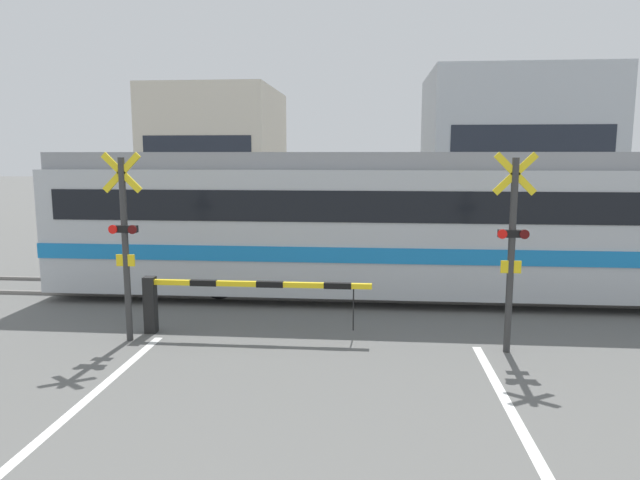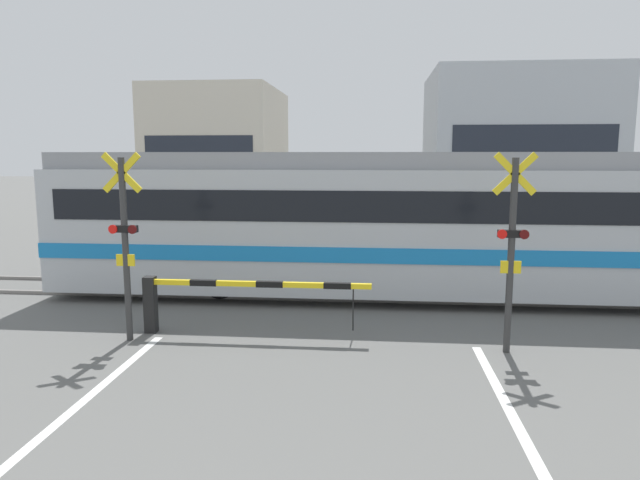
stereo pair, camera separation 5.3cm
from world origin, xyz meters
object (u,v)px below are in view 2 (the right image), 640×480
(crossing_barrier_near, at_px, (210,294))
(crossing_signal_right, at_px, (512,244))
(crossing_signal_left, at_px, (125,239))
(crossing_barrier_far, at_px, (405,243))
(pedestrian, at_px, (349,222))
(commuter_train, at_px, (497,221))

(crossing_barrier_near, relative_size, crossing_signal_right, 1.26)
(crossing_barrier_near, bearing_deg, crossing_signal_right, -5.34)
(crossing_signal_left, distance_m, crossing_signal_right, 6.38)
(crossing_barrier_near, xyz_separation_m, crossing_signal_right, (5.07, -0.47, 1.05))
(crossing_signal_left, relative_size, crossing_signal_right, 1.00)
(crossing_barrier_far, relative_size, pedestrian, 2.55)
(crossing_signal_left, bearing_deg, crossing_barrier_far, 53.28)
(crossing_signal_right, bearing_deg, crossing_barrier_near, 174.66)
(pedestrian, bearing_deg, crossing_barrier_near, -101.99)
(commuter_train, xyz_separation_m, crossing_signal_left, (-6.91, -3.70, 0.05))
(crossing_signal_left, height_order, crossing_signal_right, same)
(crossing_barrier_near, xyz_separation_m, crossing_signal_left, (-1.31, -0.47, 1.05))
(crossing_signal_left, bearing_deg, crossing_barrier_near, 19.85)
(crossing_signal_left, height_order, pedestrian, crossing_signal_left)
(crossing_barrier_near, distance_m, crossing_signal_left, 1.74)
(crossing_barrier_near, distance_m, pedestrian, 9.85)
(commuter_train, distance_m, crossing_barrier_near, 6.54)
(crossing_barrier_near, bearing_deg, commuter_train, 29.95)
(crossing_barrier_near, height_order, crossing_signal_right, crossing_signal_right)
(commuter_train, height_order, crossing_barrier_near, commuter_train)
(crossing_barrier_far, xyz_separation_m, crossing_signal_left, (-5.07, -6.79, 1.05))
(commuter_train, distance_m, pedestrian, 7.37)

